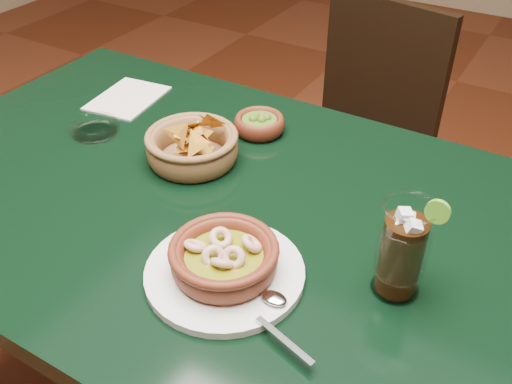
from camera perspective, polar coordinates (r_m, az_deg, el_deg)
The scene contains 8 objects.
dining_table at distance 1.09m, azimuth -5.80°, elevation -3.91°, with size 1.20×0.80×0.75m.
dining_chair at distance 1.69m, azimuth 9.59°, elevation 4.74°, with size 0.48×0.48×0.87m.
shrimp_plate at distance 0.84m, azimuth -3.18°, elevation -6.96°, with size 0.31×0.24×0.07m.
chip_basket at distance 1.09m, azimuth -6.38°, elevation 4.55°, with size 0.21×0.21×0.12m.
guacamole_ramekin at distance 1.18m, azimuth 0.35°, elevation 6.84°, with size 0.12×0.12×0.04m.
cola_drink at distance 0.81m, azimuth 14.41°, elevation -5.67°, with size 0.15×0.15×0.17m.
glass_ashtray at distance 1.23m, azimuth -15.85°, elevation 6.18°, with size 0.11×0.11×0.03m.
paper_menu at distance 1.35m, azimuth -12.71°, elevation 9.15°, with size 0.15×0.19×0.00m.
Camera 1 is at (0.52, -0.65, 1.36)m, focal length 40.00 mm.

